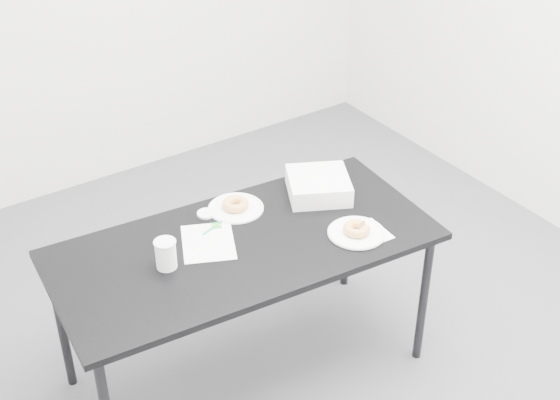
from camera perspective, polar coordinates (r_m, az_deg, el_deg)
floor at (r=3.76m, az=-0.56°, el=-11.53°), size 4.00×4.00×0.00m
table at (r=3.27m, az=-2.63°, el=-3.87°), size 1.65×0.88×0.73m
scorecard at (r=3.25m, az=-5.27°, el=-3.09°), size 0.31×0.33×0.00m
logo_patch at (r=3.34m, az=-4.68°, el=-1.87°), size 0.06×0.06×0.00m
pen at (r=3.32m, az=-4.92°, el=-2.01°), size 0.12×0.05×0.01m
napkin at (r=3.30m, az=6.38°, el=-2.45°), size 0.18×0.18×0.00m
plate_near at (r=3.30m, az=5.61°, el=-2.41°), size 0.24×0.24×0.01m
donut_near at (r=3.28m, az=5.63°, el=-2.09°), size 0.14×0.14×0.04m
plate_far at (r=3.45m, az=-3.26°, el=-0.61°), size 0.25×0.25×0.01m
donut_far at (r=3.43m, az=-3.27°, el=-0.29°), size 0.13×0.13×0.04m
coffee_cup at (r=3.10m, az=-8.35°, el=-3.94°), size 0.08×0.08×0.12m
cup_lid at (r=3.42m, az=-5.42°, el=-0.99°), size 0.08×0.08×0.01m
bakery_box at (r=3.53m, az=2.83°, el=1.06°), size 0.36×0.36×0.09m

